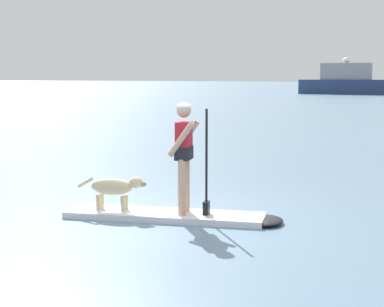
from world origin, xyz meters
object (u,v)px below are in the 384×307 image
(dog, at_px, (115,188))
(moored_boat_far_starboard, at_px, (352,82))
(paddleboard, at_px, (179,216))
(person_paddler, at_px, (185,150))

(dog, height_order, moored_boat_far_starboard, moored_boat_far_starboard)
(paddleboard, xyz_separation_m, person_paddler, (0.10, 0.02, 1.03))
(paddleboard, bearing_deg, dog, -167.39)
(dog, bearing_deg, person_paddler, 12.61)
(person_paddler, distance_m, dog, 1.29)
(paddleboard, height_order, moored_boat_far_starboard, moored_boat_far_starboard)
(dog, bearing_deg, paddleboard, 12.61)
(paddleboard, height_order, dog, dog)
(paddleboard, bearing_deg, person_paddler, 12.61)
(paddleboard, relative_size, person_paddler, 2.03)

